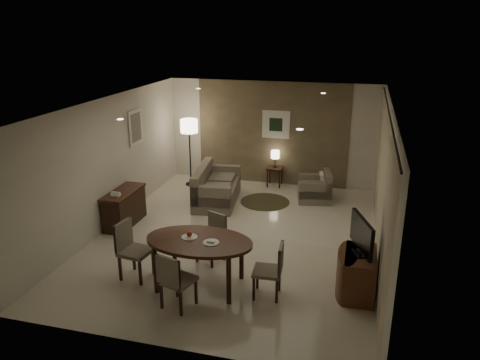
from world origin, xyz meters
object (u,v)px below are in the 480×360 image
(console_desk, at_px, (124,208))
(side_table, at_px, (275,177))
(sofa, at_px, (217,185))
(chair_far, at_px, (210,239))
(floor_lamp, at_px, (190,153))
(dining_table, at_px, (200,263))
(chair_near, at_px, (178,279))
(chair_right, at_px, (267,270))
(armchair, at_px, (314,186))
(chair_left, at_px, (136,251))
(tv_cabinet, at_px, (359,274))

(console_desk, relative_size, side_table, 2.36)
(sofa, bearing_deg, chair_far, -172.36)
(floor_lamp, bearing_deg, dining_table, -67.82)
(sofa, bearing_deg, chair_near, -177.68)
(chair_far, bearing_deg, console_desk, 176.51)
(chair_far, relative_size, sofa, 0.48)
(console_desk, bearing_deg, dining_table, -38.88)
(chair_far, bearing_deg, side_table, 107.35)
(chair_near, height_order, chair_right, chair_near)
(armchair, bearing_deg, sofa, -82.43)
(chair_near, bearing_deg, chair_left, -14.62)
(dining_table, height_order, chair_left, chair_left)
(chair_left, relative_size, side_table, 1.94)
(chair_left, distance_m, floor_lamp, 4.80)
(dining_table, bearing_deg, tv_cabinet, 9.27)
(console_desk, relative_size, tv_cabinet, 1.33)
(chair_far, bearing_deg, chair_near, -68.99)
(armchair, height_order, side_table, armchair)
(dining_table, distance_m, side_table, 5.17)
(sofa, bearing_deg, chair_left, 168.56)
(chair_right, bearing_deg, chair_near, -66.76)
(sofa, bearing_deg, tv_cabinet, -141.57)
(side_table, relative_size, floor_lamp, 0.29)
(dining_table, relative_size, chair_right, 1.96)
(chair_left, relative_size, floor_lamp, 0.56)
(console_desk, height_order, chair_near, chair_near)
(dining_table, relative_size, chair_near, 1.90)
(chair_far, height_order, floor_lamp, floor_lamp)
(chair_right, bearing_deg, floor_lamp, -150.91)
(chair_left, height_order, chair_right, chair_left)
(console_desk, xyz_separation_m, chair_near, (2.26, -2.56, 0.09))
(chair_left, relative_size, sofa, 0.54)
(dining_table, distance_m, sofa, 3.79)
(floor_lamp, bearing_deg, armchair, -5.37)
(chair_right, relative_size, floor_lamp, 0.51)
(console_desk, bearing_deg, chair_far, -25.43)
(console_desk, height_order, dining_table, dining_table)
(armchair, bearing_deg, chair_near, -26.27)
(dining_table, height_order, chair_near, chair_near)
(side_table, bearing_deg, chair_far, -94.60)
(sofa, bearing_deg, floor_lamp, 38.69)
(tv_cabinet, xyz_separation_m, chair_near, (-2.63, -1.06, 0.11))
(side_table, bearing_deg, tv_cabinet, -64.55)
(tv_cabinet, distance_m, floor_lamp, 6.19)
(chair_right, xyz_separation_m, floor_lamp, (-3.03, 4.71, 0.43))
(armchair, bearing_deg, floor_lamp, -105.09)
(chair_left, xyz_separation_m, chair_right, (2.24, 0.01, -0.05))
(armchair, bearing_deg, chair_left, -39.25)
(floor_lamp, bearing_deg, console_desk, -99.32)
(armchair, bearing_deg, dining_table, -27.21)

